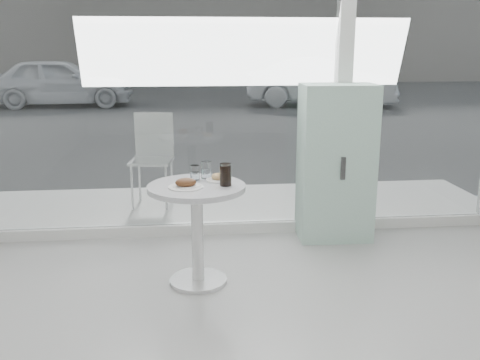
{
  "coord_description": "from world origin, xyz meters",
  "views": [
    {
      "loc": [
        -0.58,
        -1.89,
        1.76
      ],
      "look_at": [
        -0.2,
        1.7,
        0.85
      ],
      "focal_mm": 40.0,
      "sensor_mm": 36.0,
      "label": 1
    }
  ],
  "objects": [
    {
      "name": "plate_fritter",
      "position": [
        -0.57,
        1.83,
        0.8
      ],
      "size": [
        0.25,
        0.25,
        0.07
      ],
      "color": "white",
      "rests_on": "main_table"
    },
    {
      "name": "cola_glass",
      "position": [
        -0.29,
        1.86,
        0.85
      ],
      "size": [
        0.09,
        0.09,
        0.16
      ],
      "color": "white",
      "rests_on": "main_table"
    },
    {
      "name": "car_silver",
      "position": [
        3.51,
        13.73,
        0.71
      ],
      "size": [
        4.52,
        2.49,
        1.41
      ],
      "primitive_type": "imported",
      "rotation": [
        0.0,
        0.0,
        1.33
      ],
      "color": "#A4A7AC",
      "rests_on": "street"
    },
    {
      "name": "main_table",
      "position": [
        -0.5,
        1.9,
        0.55
      ],
      "size": [
        0.72,
        0.72,
        0.77
      ],
      "color": "silver",
      "rests_on": "ground"
    },
    {
      "name": "plate_donut",
      "position": [
        -0.33,
        2.01,
        0.79
      ],
      "size": [
        0.19,
        0.19,
        0.05
      ],
      "color": "white",
      "rests_on": "main_table"
    },
    {
      "name": "mint_cabinet",
      "position": [
        0.8,
        2.78,
        0.71
      ],
      "size": [
        0.68,
        0.47,
        1.43
      ],
      "rotation": [
        0.0,
        0.0,
        -0.04
      ],
      "color": "#96C0AD",
      "rests_on": "ground"
    },
    {
      "name": "patio_deck",
      "position": [
        0.0,
        3.8,
        0.03
      ],
      "size": [
        5.6,
        1.6,
        0.05
      ],
      "primitive_type": "cube",
      "color": "white",
      "rests_on": "ground"
    },
    {
      "name": "water_tumbler_b",
      "position": [
        -0.42,
        2.1,
        0.83
      ],
      "size": [
        0.08,
        0.08,
        0.13
      ],
      "color": "white",
      "rests_on": "main_table"
    },
    {
      "name": "water_tumbler_a",
      "position": [
        -0.51,
        2.06,
        0.82
      ],
      "size": [
        0.07,
        0.07,
        0.11
      ],
      "color": "white",
      "rests_on": "main_table"
    },
    {
      "name": "storefront",
      "position": [
        0.07,
        3.0,
        1.71
      ],
      "size": [
        5.0,
        0.14,
        3.0
      ],
      "color": "white",
      "rests_on": "ground"
    },
    {
      "name": "street",
      "position": [
        0.0,
        16.0,
        -0.0
      ],
      "size": [
        40.0,
        24.0,
        0.0
      ],
      "primitive_type": "cube",
      "color": "#313131",
      "rests_on": "ground"
    },
    {
      "name": "car_white",
      "position": [
        -4.16,
        14.5,
        0.71
      ],
      "size": [
        4.26,
        1.86,
        1.43
      ],
      "primitive_type": "imported",
      "rotation": [
        0.0,
        0.0,
        1.61
      ],
      "color": "white",
      "rests_on": "street"
    },
    {
      "name": "patio_chair",
      "position": [
        -0.93,
        3.93,
        0.61
      ],
      "size": [
        0.49,
        0.49,
        0.99
      ],
      "rotation": [
        0.0,
        0.0,
        -0.14
      ],
      "color": "silver",
      "rests_on": "patio_deck"
    }
  ]
}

